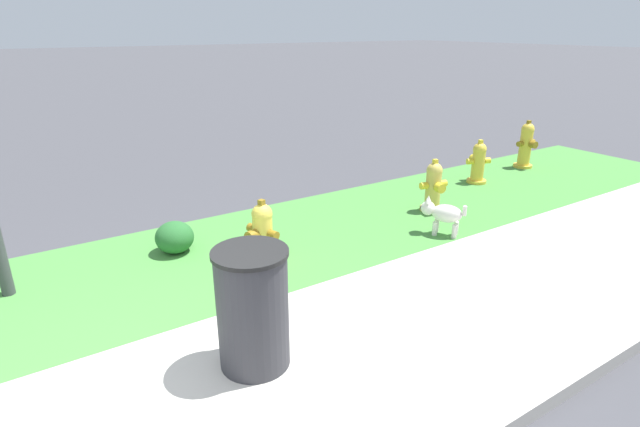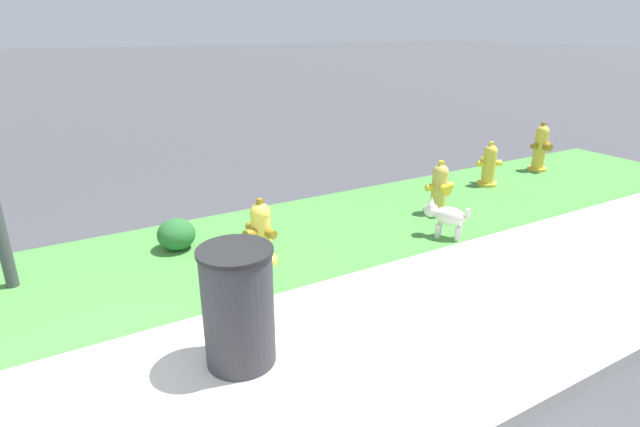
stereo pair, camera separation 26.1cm
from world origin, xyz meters
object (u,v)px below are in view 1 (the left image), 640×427
Objects in this scene: fire_hydrant_at_driveway at (526,145)px; shrub_bush_mid_verge at (175,237)px; trash_bin at (253,309)px; fire_hydrant_near_corner at (478,163)px; fire_hydrant_mid_block at (433,187)px; fire_hydrant_across_street at (262,234)px; small_white_dog at (443,214)px.

fire_hydrant_at_driveway is 1.99× the size of shrub_bush_mid_verge.
shrub_bush_mid_verge is (0.12, 2.17, -0.28)m from trash_bin.
shrub_bush_mid_verge is (-4.70, 0.04, -0.15)m from fire_hydrant_near_corner.
fire_hydrant_mid_block is at bearing 17.04° from fire_hydrant_at_driveway.
fire_hydrant_mid_block reaches higher than fire_hydrant_near_corner.
fire_hydrant_at_driveway reaches higher than fire_hydrant_across_street.
fire_hydrant_mid_block is at bearing -71.51° from small_white_dog.
fire_hydrant_mid_block reaches higher than small_white_dog.
shrub_bush_mid_verge is (-0.66, 0.76, -0.16)m from fire_hydrant_across_street.
fire_hydrant_across_street is at bearing -48.98° from shrub_bush_mid_verge.
fire_hydrant_across_street is at bearing 43.79° from small_white_dog.
fire_hydrant_at_driveway reaches higher than fire_hydrant_mid_block.
fire_hydrant_at_driveway is at bearing 20.34° from trash_bin.
fire_hydrant_at_driveway is at bearing 1.18° from shrub_bush_mid_verge.
fire_hydrant_across_street is 1.49× the size of small_white_dog.
shrub_bush_mid_verge is at bearing 2.24° from fire_hydrant_mid_block.
fire_hydrant_at_driveway is 1.38m from fire_hydrant_near_corner.
fire_hydrant_across_street is 1.00× the size of fire_hydrant_mid_block.
small_white_dog is at bearing -120.98° from fire_hydrant_across_street.
fire_hydrant_near_corner is at bearing -148.00° from fire_hydrant_mid_block.
fire_hydrant_at_driveway is 3.59m from small_white_dog.
small_white_dog is at bearing 25.10° from fire_hydrant_at_driveway.
fire_hydrant_mid_block is at bearing 25.59° from trash_bin.
fire_hydrant_at_driveway is 2.93m from fire_hydrant_mid_block.
fire_hydrant_mid_block is 1.71× the size of shrub_bush_mid_verge.
fire_hydrant_near_corner is at bearing 23.86° from trash_bin.
fire_hydrant_across_street is at bearing -147.55° from fire_hydrant_near_corner.
trash_bin is (-4.81, -2.13, 0.13)m from fire_hydrant_near_corner.
small_white_dog is at bearing 64.90° from fire_hydrant_mid_block.
trash_bin reaches higher than fire_hydrant_mid_block.
fire_hydrant_across_street is 0.77× the size of trash_bin.
small_white_dog is at bearing -126.96° from fire_hydrant_near_corner.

